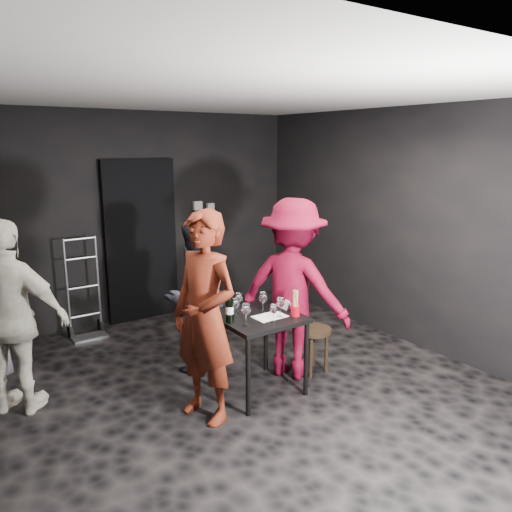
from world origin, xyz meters
TOP-DOWN VIEW (x-y plane):
  - floor at (0.00, 0.00)m, footprint 4.50×5.00m
  - ceiling at (0.00, 0.00)m, footprint 4.50×5.00m
  - wall_back at (0.00, 2.50)m, footprint 4.50×0.04m
  - wall_right at (2.25, 0.00)m, footprint 0.04×5.00m
  - doorway at (0.00, 2.44)m, footprint 0.95×0.10m
  - wallbox_upper at (0.85, 2.45)m, footprint 0.12×0.06m
  - wallbox_lower at (1.05, 2.45)m, footprint 0.10×0.06m
  - hand_truck at (-0.83, 2.19)m, footprint 0.41×0.34m
  - tasting_table at (0.10, -0.10)m, footprint 0.72×0.72m
  - stool at (0.79, -0.08)m, footprint 0.38×0.38m
  - server_red at (-0.52, -0.23)m, footprint 0.71×0.89m
  - woman_black at (-0.13, 0.69)m, footprint 0.89×0.68m
  - man_maroon at (0.59, -0.00)m, footprint 1.20×1.51m
  - bystander_cream at (-1.82, 0.77)m, footprint 1.21×1.13m
  - tasting_mat at (0.17, -0.20)m, footprint 0.30×0.20m
  - wine_glass_a at (-0.13, -0.26)m, footprint 0.08×0.08m
  - wine_glass_b at (-0.09, -0.03)m, footprint 0.09×0.09m
  - wine_glass_c at (0.01, 0.08)m, footprint 0.10×0.10m
  - wine_glass_d at (0.11, -0.33)m, footprint 0.07×0.07m
  - wine_glass_e at (0.24, -0.26)m, footprint 0.09×0.09m
  - wine_glass_f at (0.19, -0.06)m, footprint 0.09×0.09m
  - wine_bottle at (-0.21, -0.12)m, footprint 0.07×0.07m
  - breadstick_cup at (0.37, -0.31)m, footprint 0.08×0.08m
  - reserved_card at (0.41, -0.10)m, footprint 0.08×0.13m

SIDE VIEW (x-z plane):
  - floor at x=0.00m, z-range -0.01..0.01m
  - hand_truck at x=-0.83m, z-range -0.39..0.83m
  - stool at x=0.79m, z-range 0.15..0.62m
  - tasting_table at x=0.10m, z-range 0.28..1.03m
  - tasting_mat at x=0.17m, z-range 0.75..0.75m
  - reserved_card at x=0.41m, z-range 0.75..0.84m
  - woman_black at x=-0.13m, z-range 0.00..1.63m
  - wine_glass_d at x=0.11m, z-range 0.75..0.93m
  - wine_glass_b at x=-0.09m, z-range 0.75..0.94m
  - wine_glass_c at x=0.01m, z-range 0.75..0.95m
  - wine_glass_e at x=0.24m, z-range 0.75..0.95m
  - wine_glass_f at x=0.19m, z-range 0.75..0.96m
  - wine_glass_a at x=-0.13m, z-range 0.75..0.97m
  - wine_bottle at x=-0.21m, z-range 0.72..1.01m
  - breadstick_cup at x=0.37m, z-range 0.74..1.00m
  - bystander_cream at x=-1.82m, z-range 0.00..1.92m
  - doorway at x=0.00m, z-range 0.00..2.10m
  - server_red at x=-0.52m, z-range 0.00..2.12m
  - man_maroon at x=0.59m, z-range 0.00..2.12m
  - wall_back at x=0.00m, z-range 0.00..2.70m
  - wall_right at x=2.25m, z-range 0.00..2.70m
  - wallbox_lower at x=1.05m, z-range 1.33..1.47m
  - wallbox_upper at x=0.85m, z-range 1.39..1.51m
  - ceiling at x=0.00m, z-range 2.69..2.71m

